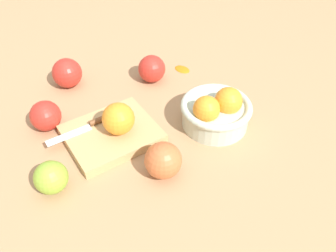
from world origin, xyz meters
name	(u,v)px	position (x,y,z in m)	size (l,w,h in m)	color
ground_plane	(134,120)	(0.00, 0.00, 0.00)	(2.40, 2.40, 0.00)	tan
bowl	(216,111)	(-0.19, 0.09, 0.04)	(0.18, 0.18, 0.11)	beige
cutting_board	(112,134)	(0.07, 0.04, 0.01)	(0.21, 0.18, 0.02)	tan
orange_on_board	(118,119)	(0.05, 0.05, 0.06)	(0.08, 0.08, 0.08)	orange
knife	(86,127)	(0.12, 0.01, 0.03)	(0.16, 0.05, 0.01)	silver
apple_front_left	(152,69)	(-0.11, -0.15, 0.04)	(0.08, 0.08, 0.08)	red
apple_front_right	(67,73)	(0.13, -0.22, 0.04)	(0.08, 0.08, 0.08)	red
apple_front_right_2	(46,116)	(0.21, -0.06, 0.04)	(0.08, 0.08, 0.08)	red
apple_back_center	(163,160)	(-0.01, 0.19, 0.04)	(0.08, 0.08, 0.08)	#CC6638
apple_back_right	(51,177)	(0.22, 0.14, 0.04)	(0.07, 0.07, 0.07)	#8EB738
citrus_peel	(182,68)	(-0.21, -0.17, 0.00)	(0.05, 0.04, 0.01)	orange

